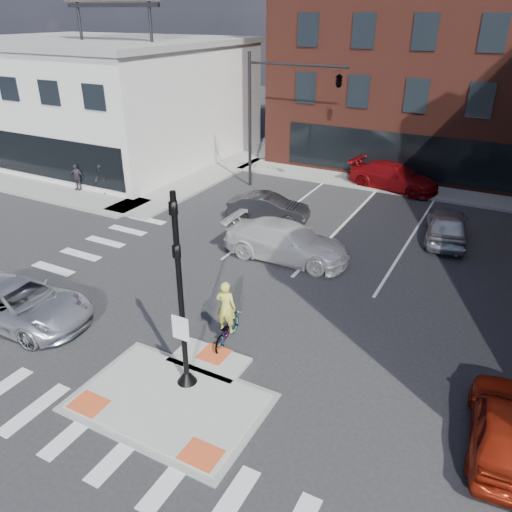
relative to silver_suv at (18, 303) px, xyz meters
The scene contains 18 objects.
ground 7.28m from the silver_suv, ahead, with size 120.00×120.00×0.00m, color #28282B.
refuge_island 7.30m from the silver_suv, ahead, with size 5.40×4.65×0.13m.
sidewalk_nw 17.70m from the silver_suv, 122.60° to the left, with size 23.50×20.50×0.15m.
sidewalk_n 23.92m from the silver_suv, 64.66° to the left, with size 26.00×3.00×0.15m, color gray.
building_nw 24.77m from the silver_suv, 126.96° to the left, with size 20.40×16.40×14.40m.
building_n 33.96m from the silver_suv, 72.06° to the left, with size 24.40×18.40×15.50m.
building_far_left 51.89m from the silver_suv, 86.41° to the left, with size 10.00×12.00×10.00m, color slate.
signal_pole 7.41m from the silver_suv, ahead, with size 0.60×0.60×5.98m.
mast_arm_signal 18.81m from the silver_suv, 77.95° to the left, with size 6.10×2.24×8.00m.
silver_suv is the anchor object (origin of this frame).
red_sedan 15.84m from the silver_suv, ahead, with size 1.70×4.24×1.44m, color maroon.
white_pickup 11.07m from the silver_suv, 55.73° to the left, with size 2.33×5.73×1.66m, color silver.
bg_car_dark 13.31m from the silver_suv, 74.93° to the left, with size 1.49×4.28×1.41m, color #242429.
bg_car_silver 19.10m from the silver_suv, 50.10° to the left, with size 1.90×4.72×1.61m, color #BABDC2.
bg_car_red 22.58m from the silver_suv, 69.25° to the left, with size 2.27×5.59×1.62m, color maroon.
cyclist 7.57m from the silver_suv, 18.59° to the left, with size 0.90×1.94×2.32m.
pedestrian_a 13.63m from the silver_suv, 121.52° to the left, with size 0.87×0.68×1.80m, color #222227.
pedestrian_b 14.52m from the silver_suv, 128.09° to the left, with size 0.94×0.39×1.60m, color #362F3A.
Camera 1 is at (7.35, -8.97, 10.10)m, focal length 35.00 mm.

